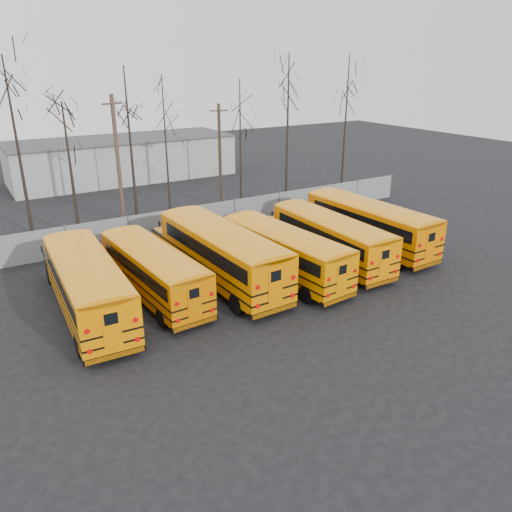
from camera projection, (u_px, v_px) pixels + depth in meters
ground at (281, 299)px, 25.75m from camera, size 120.00×120.00×0.00m
fence at (185, 221)px, 34.91m from camera, size 40.00×0.04×2.00m
distant_building at (123, 159)px, 51.39m from camera, size 22.00×8.00×4.00m
bus_a at (86, 281)px, 23.48m from camera, size 3.02×11.10×3.08m
bus_b at (152, 267)px, 25.42m from camera, size 2.98×10.21×2.82m
bus_c at (220, 250)px, 27.05m from camera, size 3.12×11.83×3.28m
bus_d at (282, 249)px, 27.79m from camera, size 3.29×10.60×2.92m
bus_e at (329, 235)px, 29.90m from camera, size 2.60×10.67×2.98m
bus_f at (367, 221)px, 32.18m from camera, size 2.99×11.35×3.15m
utility_pole_left at (118, 160)px, 35.79m from camera, size 1.57×0.78×9.35m
utility_pole_right at (220, 155)px, 40.92m from camera, size 1.47×0.41×8.32m
tree_1 at (18, 150)px, 33.24m from camera, size 0.26×0.26×11.87m
tree_2 at (71, 174)px, 32.50m from camera, size 0.26×0.26×9.14m
tree_3 at (131, 149)px, 35.58m from camera, size 0.26×0.26×11.20m
tree_4 at (166, 148)px, 37.80m from camera, size 0.26×0.26×10.57m
tree_5 at (240, 148)px, 38.91m from camera, size 0.26×0.26×10.24m
tree_6 at (287, 132)px, 40.63m from camera, size 0.26×0.26×12.04m
tree_7 at (345, 125)px, 45.43m from camera, size 0.26×0.26×11.99m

